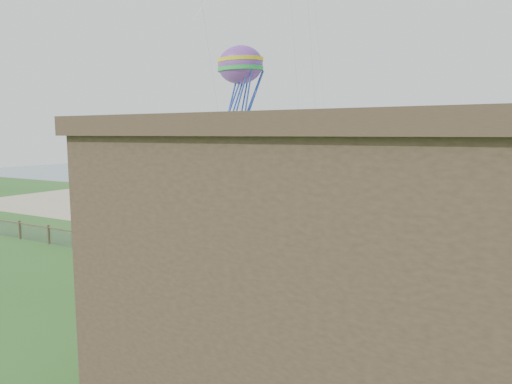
% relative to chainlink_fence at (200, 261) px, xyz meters
% --- Properties ---
extents(ground, '(160.00, 160.00, 0.00)m').
position_rel_chainlink_fence_xyz_m(ground, '(0.00, -6.00, -0.55)').
color(ground, '#29591E').
rests_on(ground, ground).
extents(sand_beach, '(72.00, 20.00, 0.02)m').
position_rel_chainlink_fence_xyz_m(sand_beach, '(0.00, 16.00, -0.55)').
color(sand_beach, '#C9BD91').
rests_on(sand_beach, ground).
extents(ocean, '(160.00, 68.00, 0.02)m').
position_rel_chainlink_fence_xyz_m(ocean, '(0.00, 60.00, -0.55)').
color(ocean, slate).
rests_on(ocean, ground).
extents(chainlink_fence, '(36.20, 0.20, 1.25)m').
position_rel_chainlink_fence_xyz_m(chainlink_fence, '(0.00, 0.00, 0.00)').
color(chainlink_fence, brown).
rests_on(chainlink_fence, ground).
extents(motel, '(15.00, 10.00, 7.00)m').
position_rel_chainlink_fence_xyz_m(motel, '(13.00, -7.00, 2.95)').
color(motel, '#463125').
rests_on(motel, ground).
extents(motel_deck, '(15.00, 2.00, 0.50)m').
position_rel_chainlink_fence_xyz_m(motel_deck, '(13.00, -1.00, -0.30)').
color(motel_deck, '#50372D').
rests_on(motel_deck, ground).
extents(picnic_table, '(1.63, 1.25, 0.68)m').
position_rel_chainlink_fence_xyz_m(picnic_table, '(5.30, -1.48, -0.21)').
color(picnic_table, '#50372D').
rests_on(picnic_table, ground).
extents(octopus_kite, '(3.87, 3.03, 7.19)m').
position_rel_chainlink_fence_xyz_m(octopus_kite, '(-3.41, 9.63, 9.45)').
color(octopus_kite, '#E2235B').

